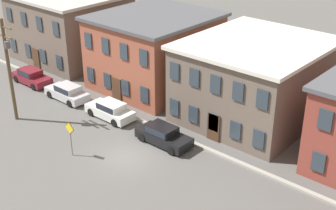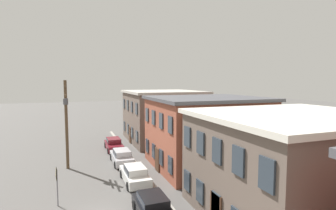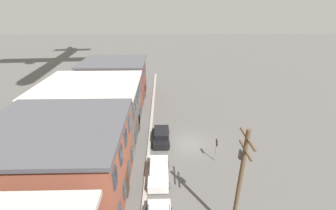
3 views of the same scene
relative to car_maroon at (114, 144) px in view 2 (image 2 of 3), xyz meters
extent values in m
cube|color=#9E998E|center=(16.61, 1.22, -0.67)|extent=(56.00, 0.36, 0.16)
cube|color=#66564C|center=(-2.99, 7.41, 2.65)|extent=(10.80, 9.39, 6.80)
cube|color=#B7B2A8|center=(-2.99, 7.41, 6.20)|extent=(11.30, 9.89, 0.30)
cube|color=#2D3842|center=(-7.04, 2.66, 0.95)|extent=(0.90, 0.10, 1.40)
cube|color=#2D3842|center=(-7.04, 2.66, 4.35)|extent=(0.90, 0.10, 1.40)
cube|color=#2D3842|center=(-4.34, 2.66, 0.95)|extent=(0.90, 0.10, 1.40)
cube|color=#2D3842|center=(-4.34, 2.66, 4.35)|extent=(0.90, 0.10, 1.40)
cube|color=#2D3842|center=(-1.64, 2.66, 0.95)|extent=(0.90, 0.10, 1.40)
cube|color=#2D3842|center=(-1.64, 2.66, 4.35)|extent=(0.90, 0.10, 1.40)
cube|color=#2D3842|center=(1.06, 2.66, 0.95)|extent=(0.90, 0.10, 1.40)
cube|color=#2D3842|center=(1.06, 2.66, 4.35)|extent=(0.90, 0.10, 1.40)
cube|color=#472D1E|center=(-2.99, 2.66, 0.35)|extent=(1.10, 0.10, 2.20)
cube|color=brown|center=(9.25, 7.75, 2.54)|extent=(9.19, 10.05, 6.58)
cube|color=#4C4C51|center=(9.25, 7.75, 5.98)|extent=(9.69, 10.55, 0.30)
cube|color=#2D3842|center=(5.80, 2.66, 0.90)|extent=(0.90, 0.10, 1.40)
cube|color=#2D3842|center=(5.80, 2.66, 4.19)|extent=(0.90, 0.10, 1.40)
cube|color=#2D3842|center=(8.10, 2.66, 0.90)|extent=(0.90, 0.10, 1.40)
cube|color=#2D3842|center=(8.10, 2.66, 4.19)|extent=(0.90, 0.10, 1.40)
cube|color=#2D3842|center=(10.40, 2.66, 0.90)|extent=(0.90, 0.10, 1.40)
cube|color=#2D3842|center=(10.40, 2.66, 4.19)|extent=(0.90, 0.10, 1.40)
cube|color=#2D3842|center=(12.70, 2.66, 0.90)|extent=(0.90, 0.10, 1.40)
cube|color=#2D3842|center=(12.70, 2.66, 4.19)|extent=(0.90, 0.10, 1.40)
cube|color=#472D1E|center=(9.25, 2.66, 0.35)|extent=(1.10, 0.10, 2.20)
cube|color=#66564C|center=(19.89, 8.23, 2.34)|extent=(9.71, 11.02, 6.17)
cube|color=silver|center=(19.89, 8.23, 5.57)|extent=(10.21, 11.52, 0.30)
cube|color=#2D3842|center=(16.00, 2.66, 0.79)|extent=(0.90, 0.10, 1.40)
cube|color=#2D3842|center=(16.00, 2.66, 3.88)|extent=(0.90, 0.10, 1.40)
cube|color=#2D3842|center=(17.94, 2.66, 0.79)|extent=(0.90, 0.10, 1.40)
cube|color=#2D3842|center=(17.94, 2.66, 3.88)|extent=(0.90, 0.10, 1.40)
cube|color=#2D3842|center=(19.89, 2.66, 0.79)|extent=(0.90, 0.10, 1.40)
cube|color=#2D3842|center=(19.89, 2.66, 3.88)|extent=(0.90, 0.10, 1.40)
cube|color=#2D3842|center=(21.83, 2.66, 3.88)|extent=(0.90, 0.10, 1.40)
cube|color=#2D3842|center=(23.77, 2.66, 3.88)|extent=(0.90, 0.10, 1.40)
cube|color=maroon|center=(0.07, 0.00, -0.22)|extent=(4.40, 1.80, 0.70)
cube|color=maroon|center=(-0.13, 0.00, 0.41)|extent=(2.20, 1.51, 0.55)
cube|color=#1E232D|center=(-0.13, 0.00, 0.41)|extent=(2.02, 1.58, 0.48)
cylinder|color=black|center=(1.52, 0.85, -0.42)|extent=(0.66, 0.22, 0.66)
cylinder|color=black|center=(1.52, -0.85, -0.42)|extent=(0.66, 0.22, 0.66)
cylinder|color=black|center=(-1.38, 0.85, -0.42)|extent=(0.66, 0.22, 0.66)
cylinder|color=black|center=(-1.38, -0.85, -0.42)|extent=(0.66, 0.22, 0.66)
cube|color=#B7B7BC|center=(5.58, -0.03, -0.22)|extent=(4.40, 1.80, 0.70)
cube|color=#B7B7BC|center=(5.78, -0.03, 0.41)|extent=(2.20, 1.51, 0.55)
cube|color=#1E232D|center=(5.78, -0.03, 0.41)|extent=(2.02, 1.58, 0.48)
cylinder|color=black|center=(4.13, -0.88, -0.42)|extent=(0.66, 0.22, 0.66)
cylinder|color=black|center=(4.13, 0.82, -0.42)|extent=(0.66, 0.22, 0.66)
cylinder|color=black|center=(7.03, -0.88, -0.42)|extent=(0.66, 0.22, 0.66)
cylinder|color=black|center=(7.03, 0.82, -0.42)|extent=(0.66, 0.22, 0.66)
cube|color=silver|center=(11.18, 0.07, -0.22)|extent=(4.40, 1.80, 0.70)
cube|color=silver|center=(11.38, 0.07, 0.41)|extent=(2.20, 1.51, 0.55)
cube|color=#1E232D|center=(11.38, 0.07, 0.41)|extent=(2.02, 1.58, 0.48)
cylinder|color=black|center=(9.73, -0.78, -0.42)|extent=(0.66, 0.22, 0.66)
cylinder|color=black|center=(9.73, 0.92, -0.42)|extent=(0.66, 0.22, 0.66)
cylinder|color=black|center=(12.63, -0.78, -0.42)|extent=(0.66, 0.22, 0.66)
cylinder|color=black|center=(12.63, 0.92, -0.42)|extent=(0.66, 0.22, 0.66)
cube|color=black|center=(17.21, -0.18, 0.41)|extent=(2.20, 1.51, 0.55)
cube|color=#1E232D|center=(17.21, -0.18, 0.41)|extent=(2.02, 1.58, 0.48)
cylinder|color=black|center=(15.96, 0.67, -0.42)|extent=(0.66, 0.22, 0.66)
cylinder|color=black|center=(15.96, -1.03, -0.42)|extent=(0.66, 0.22, 0.66)
cylinder|color=slate|center=(13.53, -5.76, 0.52)|extent=(0.08, 0.08, 2.54)
cube|color=yellow|center=(13.53, -5.79, 1.47)|extent=(0.92, 0.03, 0.92)
cube|color=black|center=(13.53, -5.78, 1.47)|extent=(0.99, 0.02, 0.99)
cylinder|color=brown|center=(5.51, -5.23, 3.51)|extent=(0.28, 0.28, 8.53)
cube|color=brown|center=(5.51, -5.23, 7.18)|extent=(2.40, 0.12, 0.12)
cube|color=brown|center=(5.51, -5.23, 6.38)|extent=(2.00, 0.12, 0.12)
cylinder|color=#515156|center=(5.86, -5.23, 5.78)|extent=(0.44, 0.44, 0.55)
camera|label=1|loc=(37.72, -22.91, 17.16)|focal=50.00mm
camera|label=2|loc=(32.05, -4.64, 7.62)|focal=28.00mm
camera|label=3|loc=(-5.25, -0.42, 14.25)|focal=24.00mm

